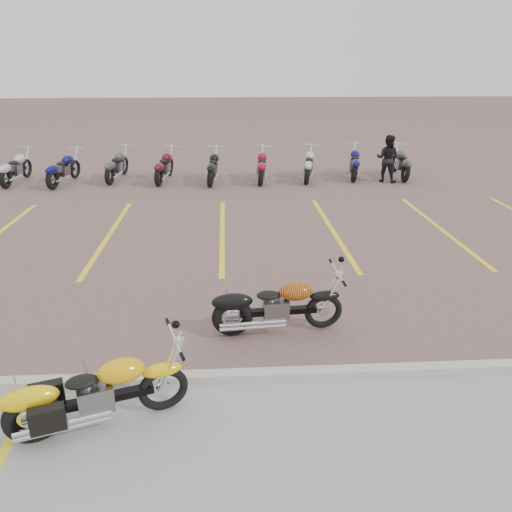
{
  "coord_description": "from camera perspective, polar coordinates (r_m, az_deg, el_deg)",
  "views": [
    {
      "loc": [
        0.14,
        -7.48,
        3.92
      ],
      "look_at": [
        0.61,
        0.5,
        0.75
      ],
      "focal_mm": 35.0,
      "sensor_mm": 36.0,
      "label": 1
    }
  ],
  "objects": [
    {
      "name": "ground",
      "position": [
        8.45,
        -3.97,
        -6.09
      ],
      "size": [
        100.0,
        100.0,
        0.0
      ],
      "primitive_type": "plane",
      "color": "#735652",
      "rests_on": "ground"
    },
    {
      "name": "person_b",
      "position": [
        17.7,
        14.79,
        10.71
      ],
      "size": [
        0.96,
        0.91,
        1.58
      ],
      "primitive_type": "imported",
      "rotation": [
        0.0,
        0.0,
        2.6
      ],
      "color": "black",
      "rests_on": "ground"
    },
    {
      "name": "flame_cruiser",
      "position": [
        7.59,
        2.15,
        -5.94
      ],
      "size": [
        2.01,
        0.34,
        0.83
      ],
      "rotation": [
        0.08,
        0.0,
        0.08
      ],
      "color": "black",
      "rests_on": "ground"
    },
    {
      "name": "bg_bike_row",
      "position": [
        17.55,
        -10.53,
        10.17
      ],
      "size": [
        17.42,
        2.07,
        1.1
      ],
      "color": "black",
      "rests_on": "ground"
    },
    {
      "name": "curb",
      "position": [
        6.71,
        -4.07,
        -13.58
      ],
      "size": [
        60.0,
        0.18,
        0.12
      ],
      "primitive_type": "cube",
      "color": "#ADAAA3",
      "rests_on": "ground"
    },
    {
      "name": "yellow_cruiser",
      "position": [
        6.06,
        -17.97,
        -14.94
      ],
      "size": [
        1.97,
        0.75,
        0.84
      ],
      "rotation": [
        0.07,
        0.0,
        0.32
      ],
      "color": "black",
      "rests_on": "ground"
    },
    {
      "name": "parking_stripes",
      "position": [
        12.13,
        -3.87,
        2.72
      ],
      "size": [
        38.0,
        5.5,
        0.01
      ],
      "primitive_type": null,
      "color": "yellow",
      "rests_on": "ground"
    }
  ]
}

